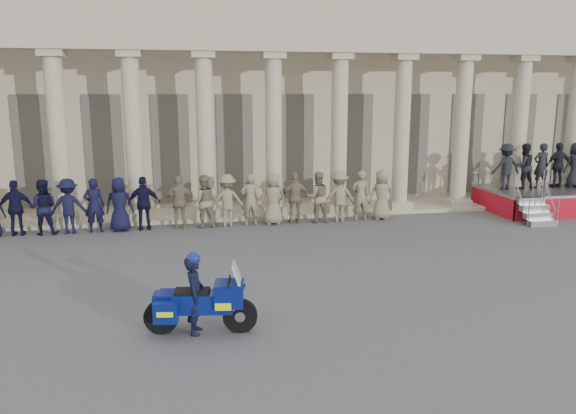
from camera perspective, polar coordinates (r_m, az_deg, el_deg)
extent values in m
plane|color=#464649|center=(14.35, -1.20, -8.17)|extent=(90.00, 90.00, 0.00)
cube|color=tan|center=(28.40, -6.52, 10.88)|extent=(40.00, 10.00, 9.00)
cube|color=tan|center=(22.73, -5.00, -0.53)|extent=(40.00, 2.60, 0.15)
cube|color=tan|center=(21.51, -5.09, 16.77)|extent=(35.80, 1.00, 1.00)
cube|color=tan|center=(21.63, -5.15, 19.67)|extent=(35.80, 1.00, 1.20)
cube|color=tan|center=(22.19, -21.71, -1.04)|extent=(0.90, 0.90, 0.30)
cylinder|color=tan|center=(21.77, -22.30, 6.55)|extent=(0.64, 0.64, 5.60)
cube|color=tan|center=(21.75, -22.91, 14.22)|extent=(0.85, 0.85, 0.24)
cube|color=tan|center=(21.85, -15.00, -0.79)|extent=(0.90, 0.90, 0.30)
cylinder|color=tan|center=(21.42, -15.42, 6.93)|extent=(0.64, 0.64, 5.60)
cube|color=tan|center=(21.40, -15.86, 14.74)|extent=(0.85, 0.85, 0.24)
cube|color=tan|center=(21.81, -8.18, -0.53)|extent=(0.90, 0.90, 0.30)
cylinder|color=tan|center=(21.39, -8.41, 7.22)|extent=(0.64, 0.64, 5.60)
cube|color=tan|center=(21.36, -8.65, 15.05)|extent=(0.85, 0.85, 0.24)
cube|color=tan|center=(22.08, -1.43, -0.26)|extent=(0.90, 0.90, 0.30)
cylinder|color=tan|center=(21.66, -1.47, 7.40)|extent=(0.64, 0.64, 5.60)
cube|color=tan|center=(21.64, -1.51, 15.13)|extent=(0.85, 0.85, 0.24)
cube|color=tan|center=(22.65, 5.07, 0.00)|extent=(0.90, 0.90, 0.30)
cylinder|color=tan|center=(22.24, 5.20, 7.46)|extent=(0.64, 0.64, 5.60)
cube|color=tan|center=(22.22, 5.35, 14.99)|extent=(0.85, 0.85, 0.24)
cube|color=tan|center=(23.49, 11.17, 0.25)|extent=(0.90, 0.90, 0.30)
cylinder|color=tan|center=(23.10, 11.46, 7.44)|extent=(0.64, 0.64, 5.60)
cube|color=tan|center=(23.08, 11.77, 14.68)|extent=(0.85, 0.85, 0.24)
cube|color=tan|center=(24.59, 16.80, 0.47)|extent=(0.90, 0.90, 0.30)
cylinder|color=tan|center=(24.21, 17.21, 7.34)|extent=(0.64, 0.64, 5.60)
cube|color=tan|center=(24.19, 17.64, 14.24)|extent=(0.85, 0.85, 0.24)
cube|color=tan|center=(25.89, 21.90, 0.67)|extent=(0.90, 0.90, 0.30)
cylinder|color=tan|center=(25.54, 22.40, 7.18)|extent=(0.64, 0.64, 5.60)
cube|color=tan|center=(25.52, 22.93, 13.72)|extent=(0.85, 0.85, 0.24)
cube|color=tan|center=(27.38, 26.48, 0.85)|extent=(0.90, 0.90, 0.30)
cylinder|color=tan|center=(27.05, 27.05, 6.99)|extent=(0.64, 0.64, 5.60)
cube|color=black|center=(24.08, -24.31, 5.13)|extent=(1.30, 0.12, 4.20)
cube|color=black|center=(23.62, -18.14, 5.47)|extent=(1.30, 0.12, 4.20)
cube|color=black|center=(23.44, -11.79, 5.76)|extent=(1.30, 0.12, 4.20)
cube|color=black|center=(23.55, -5.42, 5.99)|extent=(1.30, 0.12, 4.20)
cube|color=black|center=(23.94, 0.81, 6.13)|extent=(1.30, 0.12, 4.20)
cube|color=black|center=(24.60, 6.78, 6.20)|extent=(1.30, 0.12, 4.20)
cube|color=black|center=(25.52, 12.39, 6.21)|extent=(1.30, 0.12, 4.20)
cube|color=black|center=(26.65, 17.56, 6.16)|extent=(1.30, 0.12, 4.20)
cube|color=black|center=(27.98, 22.27, 6.07)|extent=(1.30, 0.12, 4.20)
cube|color=black|center=(29.48, 26.53, 5.96)|extent=(1.30, 0.12, 4.20)
imported|color=black|center=(21.24, -25.88, -0.10)|extent=(1.13, 0.47, 1.93)
imported|color=black|center=(21.04, -23.65, -0.01)|extent=(0.94, 0.73, 1.93)
imported|color=black|center=(20.86, -21.39, 0.08)|extent=(1.25, 0.72, 1.93)
imported|color=black|center=(20.72, -19.08, 0.17)|extent=(0.70, 0.46, 1.93)
imported|color=black|center=(20.62, -16.75, 0.26)|extent=(0.94, 0.61, 1.93)
imported|color=black|center=(20.55, -14.40, 0.36)|extent=(1.13, 0.47, 1.93)
imported|color=#7B7455|center=(20.51, -10.92, 0.49)|extent=(1.13, 0.47, 1.93)
imported|color=#7B7455|center=(20.53, -8.56, 0.58)|extent=(0.94, 0.73, 1.93)
imported|color=#7B7455|center=(20.58, -6.20, 0.67)|extent=(1.25, 0.72, 1.93)
imported|color=#7B7455|center=(20.66, -3.86, 0.76)|extent=(0.70, 0.46, 1.93)
imported|color=#7B7455|center=(20.78, -1.54, 0.85)|extent=(0.94, 0.61, 1.93)
imported|color=#7B7455|center=(20.93, 0.75, 0.93)|extent=(1.13, 0.47, 1.93)
imported|color=#7B7455|center=(21.12, 3.00, 1.01)|extent=(0.94, 0.73, 1.93)
imported|color=#7B7455|center=(21.34, 5.21, 1.09)|extent=(1.25, 0.72, 1.93)
imported|color=#7B7455|center=(21.59, 7.37, 1.17)|extent=(0.70, 0.46, 1.93)
imported|color=#7B7455|center=(21.87, 9.48, 1.24)|extent=(0.94, 0.61, 1.93)
cube|color=gray|center=(25.47, 24.40, 1.60)|extent=(4.54, 3.24, 0.10)
cube|color=#A90D1A|center=(24.29, 26.46, -0.14)|extent=(4.54, 0.04, 0.82)
cube|color=#A90D1A|center=(24.32, 19.98, 0.41)|extent=(0.04, 3.24, 0.82)
cube|color=gray|center=(22.64, 24.43, -1.50)|extent=(1.10, 0.28, 0.23)
cube|color=gray|center=(22.81, 24.08, -0.79)|extent=(1.10, 0.28, 0.23)
cube|color=gray|center=(22.99, 23.73, -0.08)|extent=(1.10, 0.28, 0.23)
cube|color=gray|center=(23.18, 23.39, 0.61)|extent=(1.10, 0.28, 0.23)
cylinder|color=gray|center=(26.67, 22.57, 3.36)|extent=(4.54, 0.04, 0.04)
imported|color=black|center=(24.61, 21.27, 3.85)|extent=(1.20, 0.69, 1.86)
imported|color=black|center=(25.04, 22.83, 3.85)|extent=(0.91, 0.71, 1.86)
imported|color=black|center=(25.50, 24.33, 3.85)|extent=(0.68, 0.45, 1.86)
imported|color=black|center=(25.96, 25.77, 3.85)|extent=(1.09, 0.45, 1.86)
imported|color=black|center=(26.45, 27.17, 3.85)|extent=(0.91, 0.59, 1.86)
cylinder|color=black|center=(11.78, -4.88, -10.95)|extent=(0.72, 0.26, 0.71)
cylinder|color=black|center=(11.96, -12.74, -10.83)|extent=(0.72, 0.26, 0.71)
cube|color=navy|center=(11.72, -8.63, -9.52)|extent=(1.29, 0.63, 0.41)
cube|color=navy|center=(11.61, -5.99, -8.75)|extent=(0.67, 0.64, 0.48)
cube|color=silver|center=(11.70, -5.97, -9.88)|extent=(0.28, 0.35, 0.13)
cube|color=#B2BFCC|center=(11.48, -5.12, -7.04)|extent=(0.30, 0.52, 0.57)
cube|color=black|center=(11.67, -9.72, -8.52)|extent=(0.74, 0.47, 0.11)
cube|color=navy|center=(11.81, -12.57, -9.06)|extent=(0.43, 0.42, 0.24)
cube|color=navy|center=(11.53, -12.31, -10.42)|extent=(0.51, 0.31, 0.43)
cube|color=#E9F70D|center=(11.53, -12.31, -10.42)|extent=(0.36, 0.30, 0.11)
cube|color=navy|center=(12.16, -11.74, -9.21)|extent=(0.51, 0.31, 0.43)
cube|color=#E9F70D|center=(12.16, -11.74, -9.21)|extent=(0.36, 0.30, 0.11)
cylinder|color=silver|center=(12.16, -11.00, -10.55)|extent=(0.65, 0.21, 0.11)
cylinder|color=black|center=(11.52, -6.02, -7.55)|extent=(0.15, 0.75, 0.04)
imported|color=black|center=(11.69, -9.44, -8.80)|extent=(0.48, 0.65, 1.64)
sphere|color=navy|center=(11.44, -9.57, -5.19)|extent=(0.28, 0.28, 0.28)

